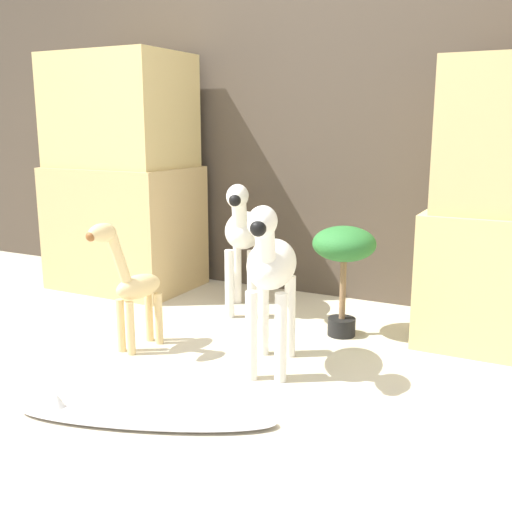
% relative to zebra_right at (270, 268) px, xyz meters
% --- Properties ---
extents(ground_plane, '(14.00, 14.00, 0.00)m').
position_rel_zebra_right_xyz_m(ground_plane, '(-0.25, -0.34, -0.43)').
color(ground_plane, beige).
extents(wall_back, '(6.40, 0.08, 2.20)m').
position_rel_zebra_right_xyz_m(wall_back, '(-0.25, 1.18, 0.67)').
color(wall_back, '#473D33').
rests_on(wall_back, ground_plane).
extents(rock_pillar_left, '(0.83, 0.59, 1.39)m').
position_rel_zebra_right_xyz_m(rock_pillar_left, '(-1.37, 0.79, 0.24)').
color(rock_pillar_left, tan).
rests_on(rock_pillar_left, ground_plane).
extents(zebra_right, '(0.29, 0.53, 0.70)m').
position_rel_zebra_right_xyz_m(zebra_right, '(0.00, 0.00, 0.00)').
color(zebra_right, white).
rests_on(zebra_right, ground_plane).
extents(zebra_left, '(0.31, 0.52, 0.70)m').
position_rel_zebra_right_xyz_m(zebra_left, '(-0.46, 0.63, 0.00)').
color(zebra_left, white).
rests_on(zebra_left, ground_plane).
extents(giraffe_figurine, '(0.15, 0.38, 0.59)m').
position_rel_zebra_right_xyz_m(giraffe_figurine, '(-0.64, -0.07, -0.13)').
color(giraffe_figurine, '#E0C184').
rests_on(giraffe_figurine, ground_plane).
extents(potted_palm_front, '(0.30, 0.30, 0.53)m').
position_rel_zebra_right_xyz_m(potted_palm_front, '(0.12, 0.53, -0.03)').
color(potted_palm_front, black).
rests_on(potted_palm_front, ground_plane).
extents(surfboard, '(0.92, 0.50, 0.08)m').
position_rel_zebra_right_xyz_m(surfboard, '(-0.20, -0.58, -0.41)').
color(surfboard, silver).
rests_on(surfboard, ground_plane).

